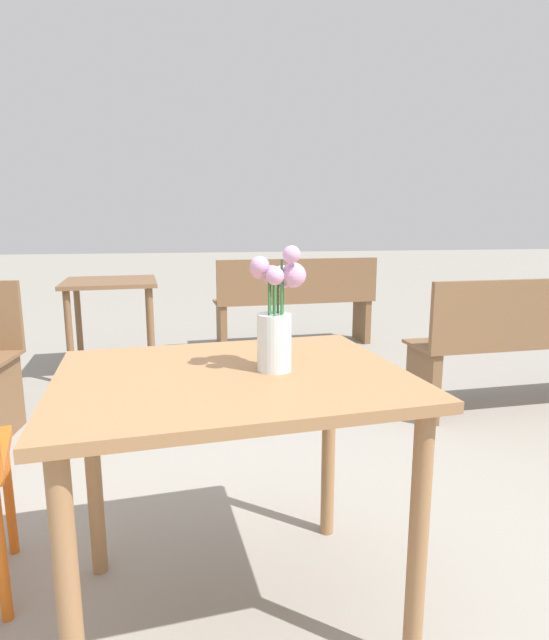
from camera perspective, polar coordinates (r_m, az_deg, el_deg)
The scene contains 5 objects.
ground_plane at distance 1.76m, azimuth -4.36°, elevation -30.37°, with size 40.00×40.00×0.00m, color gray.
table_front at distance 1.42m, azimuth -4.74°, elevation -10.36°, with size 1.00×0.81×0.76m.
flower_vase at distance 1.37m, azimuth 0.17°, elevation 0.21°, with size 0.16×0.15×0.35m.
bench_far at distance 4.76m, azimuth 2.50°, elevation 2.36°, with size 1.55×0.43×0.85m.
table_back at distance 4.11m, azimuth -18.18°, elevation 2.51°, with size 0.74×0.77×0.73m.
Camera 1 is at (-0.14, -1.32, 1.16)m, focal length 28.00 mm.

